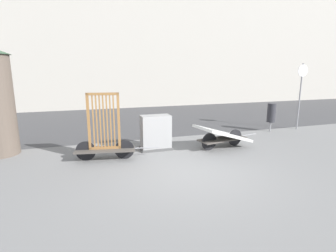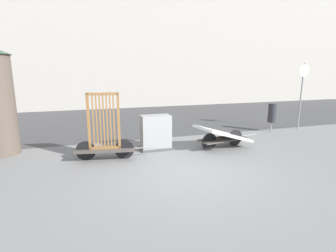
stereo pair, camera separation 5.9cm
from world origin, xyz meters
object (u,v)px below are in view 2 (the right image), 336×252
at_px(utility_cabinet, 156,134).
at_px(trash_bin, 272,113).
at_px(bike_cart_with_mattress, 223,135).
at_px(sign_post, 302,89).
at_px(bike_cart_with_bedframe, 105,138).

bearing_deg(utility_cabinet, trash_bin, 10.53).
height_order(bike_cart_with_mattress, sign_post, sign_post).
relative_size(utility_cabinet, sign_post, 0.40).
distance_m(bike_cart_with_mattress, utility_cabinet, 2.23).
xyz_separation_m(trash_bin, sign_post, (1.41, -0.01, 0.99)).
bearing_deg(bike_cart_with_mattress, utility_cabinet, 156.06).
bearing_deg(sign_post, bike_cart_with_bedframe, -169.82).
bearing_deg(utility_cabinet, sign_post, 8.30).
relative_size(bike_cart_with_mattress, utility_cabinet, 2.18).
bearing_deg(sign_post, bike_cart_with_mattress, -161.76).
xyz_separation_m(bike_cart_with_bedframe, sign_post, (8.36, 1.50, 1.14)).
xyz_separation_m(bike_cart_with_bedframe, bike_cart_with_mattress, (3.81, 0.00, -0.20)).
bearing_deg(utility_cabinet, bike_cart_with_mattress, -13.51).
bearing_deg(bike_cart_with_bedframe, trash_bin, 22.20).
distance_m(trash_bin, sign_post, 1.72).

